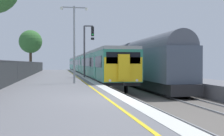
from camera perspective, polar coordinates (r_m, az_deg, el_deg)
The scene contains 6 objects.
ground at distance 13.27m, azimuth 11.78°, elevation -8.02°, with size 17.40×110.00×1.21m.
commuter_train_at_platform at distance 49.55m, azimuth -5.28°, elevation 0.72°, with size 2.83×59.83×3.81m.
freight_train_adjacent_track at distance 47.56m, azimuth -0.20°, elevation 1.13°, with size 2.60×57.16×4.78m.
signal_gantry at distance 30.51m, azimuth -4.89°, elevation 4.45°, with size 1.10×0.24×5.34m.
platform_lamp_mid at distance 21.73m, azimuth -7.32°, elevation 5.83°, with size 2.00×0.20×5.61m.
background_tree_left at distance 46.78m, azimuth -15.43°, elevation 4.81°, with size 3.51×3.51×6.52m.
Camera 1 is at (-2.31, -12.14, 1.45)m, focal length 47.26 mm.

